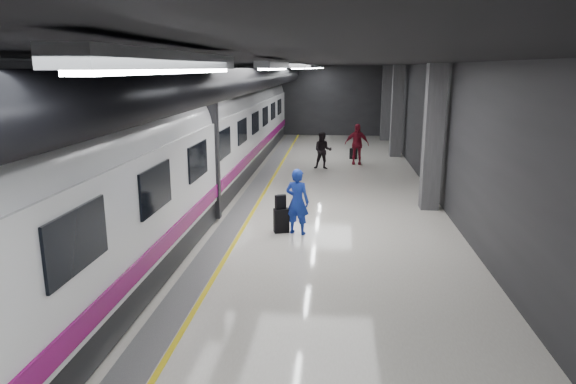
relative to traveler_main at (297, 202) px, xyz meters
name	(u,v)px	position (x,y,z in m)	size (l,w,h in m)	color
ground	(280,223)	(-0.59, 0.94, -0.89)	(40.00, 40.00, 0.00)	silver
platform_hall	(273,97)	(-0.87, 1.89, 2.65)	(10.02, 40.02, 4.51)	black
train	(166,150)	(-3.83, 0.94, 1.18)	(3.05, 38.00, 4.05)	black
traveler_main	(297,202)	(0.00, 0.00, 0.00)	(0.65, 0.43, 1.78)	#1820B7
suitcase_main	(281,221)	(-0.44, 0.07, -0.56)	(0.40, 0.25, 0.66)	black
shoulder_bag	(280,202)	(-0.46, 0.10, -0.05)	(0.28, 0.15, 0.37)	black
traveler_far_a	(323,151)	(0.41, 9.17, -0.07)	(0.80, 0.62, 1.64)	black
traveler_far_b	(357,144)	(1.94, 10.51, 0.05)	(1.10, 0.46, 1.87)	maroon
suitcase_far	(354,154)	(1.85, 11.90, -0.63)	(0.35, 0.23, 0.52)	black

